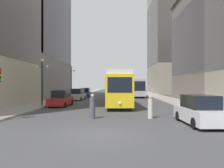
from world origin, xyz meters
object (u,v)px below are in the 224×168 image
(pedestrian_crossing_near, at_px, (92,107))
(lamp_post_left_near, at_px, (42,74))
(pedestrian_crossing_far, at_px, (150,108))
(parked_car_left_near, at_px, (85,93))
(lamp_post_left_far, at_px, (71,76))
(parked_car_left_mid, at_px, (61,99))
(parked_car_right_far, at_px, (199,111))
(streetcar, at_px, (117,88))
(transit_bus, at_px, (135,87))
(parked_car_left_far, at_px, (78,95))

(pedestrian_crossing_near, bearing_deg, lamp_post_left_near, 123.49)
(pedestrian_crossing_near, height_order, pedestrian_crossing_far, pedestrian_crossing_near)
(parked_car_left_near, xyz_separation_m, lamp_post_left_far, (-1.90, -4.04, 3.08))
(parked_car_left_mid, relative_size, pedestrian_crossing_near, 2.54)
(parked_car_right_far, xyz_separation_m, pedestrian_crossing_far, (-2.65, 2.35, -0.07))
(parked_car_left_near, bearing_deg, lamp_post_left_far, -117.43)
(streetcar, height_order, lamp_post_left_far, lamp_post_left_far)
(streetcar, height_order, lamp_post_left_near, lamp_post_left_near)
(streetcar, bearing_deg, transit_bus, 76.15)
(streetcar, height_order, transit_bus, streetcar)
(parked_car_right_far, relative_size, pedestrian_crossing_far, 2.77)
(pedestrian_crossing_near, height_order, lamp_post_left_near, lamp_post_left_near)
(parked_car_left_far, relative_size, pedestrian_crossing_near, 2.79)
(streetcar, xyz_separation_m, lamp_post_left_far, (-8.23, 12.52, 1.82))
(parked_car_left_far, bearing_deg, parked_car_left_near, 93.40)
(parked_car_left_far, relative_size, lamp_post_left_far, 0.87)
(lamp_post_left_near, bearing_deg, parked_car_left_mid, 24.53)
(parked_car_left_near, distance_m, parked_car_right_far, 31.23)
(parked_car_left_far, xyz_separation_m, pedestrian_crossing_near, (4.62, -18.79, -0.01))
(parked_car_left_mid, bearing_deg, parked_car_left_far, 92.90)
(parked_car_left_mid, relative_size, parked_car_left_far, 0.91)
(pedestrian_crossing_far, xyz_separation_m, lamp_post_left_far, (-10.74, 22.65, 3.14))
(streetcar, relative_size, parked_car_left_mid, 2.95)
(pedestrian_crossing_far, bearing_deg, parked_car_left_far, 114.83)
(streetcar, bearing_deg, parked_car_right_far, -70.13)
(transit_bus, xyz_separation_m, parked_car_left_far, (-9.93, -9.67, -1.10))
(lamp_post_left_far, bearing_deg, transit_bus, 25.25)
(transit_bus, distance_m, parked_car_left_far, 13.90)
(streetcar, relative_size, lamp_post_left_far, 2.34)
(pedestrian_crossing_near, relative_size, pedestrian_crossing_far, 1.08)
(lamp_post_left_near, bearing_deg, lamp_post_left_far, 90.00)
(parked_car_right_far, distance_m, parked_car_left_far, 23.85)
(parked_car_left_near, distance_m, parked_car_left_mid, 18.09)
(parked_car_left_mid, bearing_deg, pedestrian_crossing_near, -59.48)
(streetcar, distance_m, transit_bus, 18.45)
(parked_car_left_near, height_order, lamp_post_left_far, lamp_post_left_far)
(streetcar, relative_size, parked_car_left_near, 2.89)
(transit_bus, distance_m, parked_car_left_near, 10.11)
(pedestrian_crossing_near, bearing_deg, streetcar, 74.83)
(parked_car_left_near, height_order, pedestrian_crossing_near, parked_car_left_near)
(parked_car_left_near, relative_size, pedestrian_crossing_far, 2.80)
(pedestrian_crossing_near, bearing_deg, parked_car_right_far, -22.93)
(streetcar, xyz_separation_m, pedestrian_crossing_near, (-1.71, -10.37, -1.26))
(pedestrian_crossing_far, bearing_deg, streetcar, 103.27)
(parked_car_right_far, distance_m, pedestrian_crossing_far, 3.54)
(streetcar, height_order, parked_car_left_far, streetcar)
(parked_car_left_mid, xyz_separation_m, lamp_post_left_near, (-1.90, -0.87, 2.74))
(parked_car_left_far, xyz_separation_m, lamp_post_left_near, (-1.90, -10.82, 2.74))
(streetcar, bearing_deg, parked_car_left_mid, -169.02)
(transit_bus, height_order, parked_car_left_far, transit_bus)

